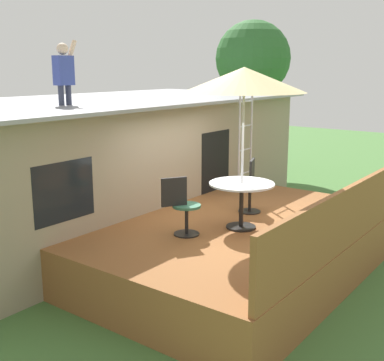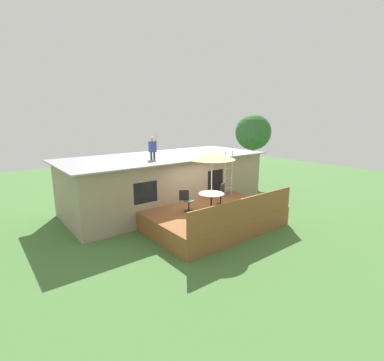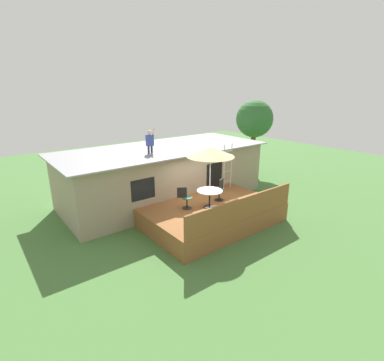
{
  "view_description": "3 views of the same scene",
  "coord_description": "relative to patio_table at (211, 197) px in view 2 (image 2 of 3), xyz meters",
  "views": [
    {
      "loc": [
        -6.84,
        -4.17,
        3.33
      ],
      "look_at": [
        -0.03,
        0.97,
        1.4
      ],
      "focal_mm": 46.72,
      "sensor_mm": 36.0,
      "label": 1
    },
    {
      "loc": [
        -7.83,
        -8.62,
        4.64
      ],
      "look_at": [
        -0.32,
        1.0,
        1.9
      ],
      "focal_mm": 26.67,
      "sensor_mm": 36.0,
      "label": 2
    },
    {
      "loc": [
        -7.65,
        -8.56,
        5.54
      ],
      "look_at": [
        -0.31,
        0.89,
        1.72
      ],
      "focal_mm": 27.33,
      "sensor_mm": 36.0,
      "label": 3
    }
  ],
  "objects": [
    {
      "name": "ground_plane",
      "position": [
        0.21,
        0.17,
        -1.39
      ],
      "size": [
        40.0,
        40.0,
        0.0
      ],
      "primitive_type": "plane",
      "color": "#477538"
    },
    {
      "name": "house",
      "position": [
        0.21,
        3.76,
        -0.03
      ],
      "size": [
        10.5,
        4.5,
        2.69
      ],
      "color": "gray",
      "rests_on": "ground"
    },
    {
      "name": "deck",
      "position": [
        0.21,
        0.17,
        -0.99
      ],
      "size": [
        5.57,
        3.78,
        0.8
      ],
      "primitive_type": "cube",
      "color": "brown",
      "rests_on": "ground"
    },
    {
      "name": "deck_railing",
      "position": [
        0.21,
        -1.68,
        -0.14
      ],
      "size": [
        5.47,
        0.08,
        0.9
      ],
      "primitive_type": "cube",
      "color": "brown",
      "rests_on": "deck"
    },
    {
      "name": "patio_table",
      "position": [
        0.0,
        0.0,
        0.0
      ],
      "size": [
        1.04,
        1.04,
        0.74
      ],
      "color": "black",
      "rests_on": "deck"
    },
    {
      "name": "patio_umbrella",
      "position": [
        0.0,
        0.0,
        1.76
      ],
      "size": [
        1.9,
        1.9,
        2.54
      ],
      "color": "silver",
      "rests_on": "deck"
    },
    {
      "name": "step_ladder",
      "position": [
        2.32,
        1.34,
        0.51
      ],
      "size": [
        0.52,
        0.04,
        2.2
      ],
      "color": "silver",
      "rests_on": "deck"
    },
    {
      "name": "person_figure",
      "position": [
        -0.94,
        3.04,
        1.91
      ],
      "size": [
        0.47,
        0.2,
        1.11
      ],
      "color": "#33384C",
      "rests_on": "house"
    },
    {
      "name": "patio_chair_left",
      "position": [
        -0.85,
        0.54,
        -0.13
      ],
      "size": [
        0.57,
        0.45,
        0.92
      ],
      "rotation": [
        0.0,
        0.0,
        -0.56
      ],
      "color": "black",
      "rests_on": "deck"
    },
    {
      "name": "patio_chair_right",
      "position": [
        0.94,
        0.38,
        -0.13
      ],
      "size": [
        0.6,
        0.44,
        0.92
      ],
      "rotation": [
        0.0,
        0.0,
        -2.75
      ],
      "color": "black",
      "rests_on": "deck"
    },
    {
      "name": "backyard_tree",
      "position": [
        7.45,
        4.21,
        2.18
      ],
      "size": [
        2.36,
        2.36,
        4.8
      ],
      "color": "brown",
      "rests_on": "ground"
    }
  ]
}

